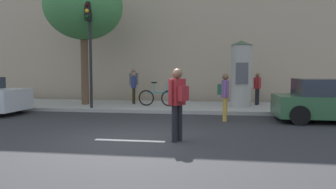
% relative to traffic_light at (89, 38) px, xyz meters
% --- Properties ---
extents(ground_plane, '(80.00, 80.00, 0.00)m').
position_rel_traffic_light_xyz_m(ground_plane, '(3.17, -5.24, -3.13)').
color(ground_plane, '#2B2B2D').
extents(sidewalk_curb, '(36.00, 4.00, 0.15)m').
position_rel_traffic_light_xyz_m(sidewalk_curb, '(3.17, 1.76, -3.05)').
color(sidewalk_curb, '#9E9B93').
rests_on(sidewalk_curb, ground_plane).
extents(lane_markings, '(25.80, 0.16, 0.01)m').
position_rel_traffic_light_xyz_m(lane_markings, '(3.17, -5.24, -3.13)').
color(lane_markings, silver).
rests_on(lane_markings, ground_plane).
extents(building_backdrop, '(36.00, 5.00, 11.40)m').
position_rel_traffic_light_xyz_m(building_backdrop, '(3.17, 6.76, 2.57)').
color(building_backdrop, tan).
rests_on(building_backdrop, ground_plane).
extents(traffic_light, '(0.24, 0.45, 4.44)m').
position_rel_traffic_light_xyz_m(traffic_light, '(0.00, 0.00, 0.00)').
color(traffic_light, black).
rests_on(traffic_light, sidewalk_curb).
extents(poster_column, '(0.96, 0.96, 2.90)m').
position_rel_traffic_light_xyz_m(poster_column, '(6.38, 1.34, -1.51)').
color(poster_column, '#9E9B93').
rests_on(poster_column, sidewalk_curb).
extents(street_tree, '(3.63, 3.63, 6.13)m').
position_rel_traffic_light_xyz_m(street_tree, '(-0.84, 1.42, 1.58)').
color(street_tree, brown).
rests_on(street_tree, sidewalk_curb).
extents(pedestrian_in_light_jacket, '(0.41, 0.63, 1.65)m').
position_rel_traffic_light_xyz_m(pedestrian_in_light_jacket, '(5.60, -1.72, -2.14)').
color(pedestrian_in_light_jacket, '#B78C33').
rests_on(pedestrian_in_light_jacket, ground_plane).
extents(pedestrian_with_bag, '(0.50, 0.50, 1.80)m').
position_rel_traffic_light_xyz_m(pedestrian_with_bag, '(4.37, -5.17, -2.06)').
color(pedestrian_with_bag, black).
rests_on(pedestrian_with_bag, ground_plane).
extents(pedestrian_in_dark_shirt, '(0.30, 0.59, 1.75)m').
position_rel_traffic_light_xyz_m(pedestrian_in_dark_shirt, '(6.69, 3.18, -1.95)').
color(pedestrian_in_dark_shirt, '#B78C33').
rests_on(pedestrian_in_dark_shirt, sidewalk_curb).
extents(pedestrian_tallest, '(0.51, 0.41, 1.71)m').
position_rel_traffic_light_xyz_m(pedestrian_tallest, '(1.11, 3.04, -1.98)').
color(pedestrian_tallest, '#B78C33').
rests_on(pedestrian_tallest, sidewalk_curb).
extents(pedestrian_with_backpack, '(0.48, 0.58, 1.49)m').
position_rel_traffic_light_xyz_m(pedestrian_with_backpack, '(7.21, 2.48, -2.10)').
color(pedestrian_with_backpack, black).
rests_on(pedestrian_with_backpack, sidewalk_curb).
extents(pedestrian_in_red_top, '(0.33, 0.62, 1.52)m').
position_rel_traffic_light_xyz_m(pedestrian_in_red_top, '(1.38, 2.02, -2.10)').
color(pedestrian_in_red_top, black).
rests_on(pedestrian_in_red_top, sidewalk_curb).
extents(bicycle_leaning, '(1.77, 0.11, 1.09)m').
position_rel_traffic_light_xyz_m(bicycle_leaning, '(2.69, 1.23, -2.59)').
color(bicycle_leaning, black).
rests_on(bicycle_leaning, sidewalk_curb).
extents(parked_car_dark, '(4.07, 1.96, 1.47)m').
position_rel_traffic_light_xyz_m(parked_car_dark, '(9.33, -1.37, -2.42)').
color(parked_car_dark, '#2D5938').
rests_on(parked_car_dark, ground_plane).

